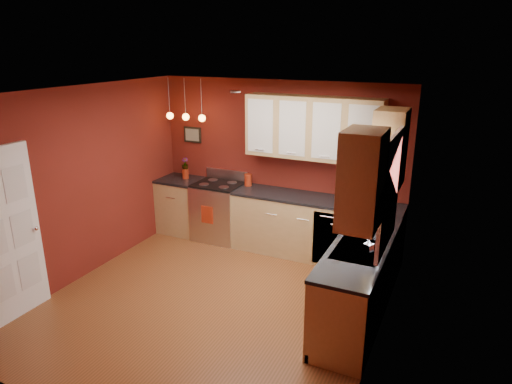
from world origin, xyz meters
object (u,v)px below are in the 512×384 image
at_px(gas_range, 219,211).
at_px(soap_pump, 369,246).
at_px(sink, 358,252).
at_px(red_canister, 248,180).
at_px(coffee_maker, 356,192).

bearing_deg(gas_range, soap_pump, -29.90).
xyz_separation_m(sink, red_canister, (-2.15, 1.64, 0.12)).
xyz_separation_m(coffee_maker, soap_pump, (0.54, -1.70, -0.04)).
xyz_separation_m(sink, soap_pump, (0.12, -0.08, 0.12)).
height_order(red_canister, soap_pump, soap_pump).
distance_m(sink, soap_pump, 0.19).
bearing_deg(coffee_maker, soap_pump, -90.04).
distance_m(gas_range, coffee_maker, 2.29).
relative_size(sink, soap_pump, 3.62).
bearing_deg(soap_pump, red_canister, 142.95).
bearing_deg(soap_pump, gas_range, 150.10).
height_order(gas_range, coffee_maker, coffee_maker).
relative_size(sink, red_canister, 3.73).
xyz_separation_m(red_canister, soap_pump, (2.27, -1.72, 0.00)).
bearing_deg(gas_range, sink, -29.78).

